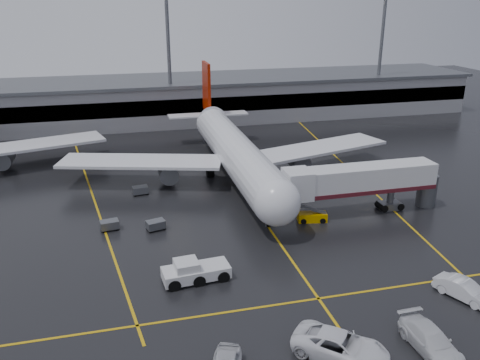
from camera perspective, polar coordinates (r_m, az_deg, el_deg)
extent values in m
plane|color=black|center=(63.36, 1.31, -2.63)|extent=(220.00, 220.00, 0.00)
cube|color=gold|center=(63.36, 1.31, -2.62)|extent=(0.25, 90.00, 0.02)
cube|color=gold|center=(45.00, 8.97, -13.25)|extent=(60.00, 0.25, 0.02)
cube|color=gold|center=(70.79, -16.74, -0.99)|extent=(9.99, 69.35, 0.02)
cube|color=gold|center=(78.27, 12.14, 1.47)|extent=(7.57, 69.64, 0.02)
cube|color=gray|center=(107.38, -5.56, 9.12)|extent=(120.00, 18.00, 8.00)
cube|color=black|center=(98.77, -4.77, 8.46)|extent=(120.00, 0.40, 3.00)
cube|color=#595B60|center=(106.64, -5.64, 11.39)|extent=(122.00, 19.00, 0.60)
cylinder|color=#595B60|center=(99.53, -8.10, 13.09)|extent=(0.70, 0.70, 25.00)
cylinder|color=#595B60|center=(113.53, 15.75, 13.43)|extent=(0.70, 0.70, 25.00)
cylinder|color=silver|center=(69.19, -0.42, 3.09)|extent=(5.20, 36.00, 5.20)
sphere|color=silver|center=(52.92, 4.22, -2.53)|extent=(5.20, 5.20, 5.20)
cone|color=silver|center=(88.88, -3.67, 7.35)|extent=(4.94, 8.00, 4.94)
cube|color=#8E1300|center=(88.89, -3.86, 10.57)|extent=(0.50, 5.50, 8.50)
cube|color=silver|center=(88.84, -3.67, 7.47)|extent=(14.00, 3.00, 0.25)
cube|color=silver|center=(69.60, -11.28, 2.10)|extent=(22.80, 11.83, 0.40)
cube|color=silver|center=(75.22, 8.90, 3.63)|extent=(22.80, 11.83, 0.40)
cylinder|color=#595B60|center=(69.32, -8.26, 0.99)|extent=(2.60, 4.50, 2.60)
cylinder|color=#595B60|center=(73.48, 6.62, 2.19)|extent=(2.60, 4.50, 2.60)
cylinder|color=#595B60|center=(56.82, 3.20, -4.37)|extent=(0.56, 0.56, 2.00)
cylinder|color=#595B60|center=(72.34, -3.44, 1.16)|extent=(0.56, 0.56, 2.00)
cylinder|color=#595B60|center=(73.71, 1.45, 1.56)|extent=(0.56, 0.56, 2.00)
cylinder|color=black|center=(57.05, 3.19, -4.87)|extent=(0.40, 1.10, 1.10)
cylinder|color=black|center=(72.49, -3.43, 0.83)|extent=(1.00, 1.40, 1.40)
cylinder|color=black|center=(73.86, 1.45, 1.24)|extent=(1.00, 1.40, 1.40)
cube|color=silver|center=(82.14, -23.01, 3.65)|extent=(22.80, 11.83, 0.40)
cylinder|color=#595B60|center=(82.21, -25.37, 2.29)|extent=(2.60, 4.50, 2.60)
cube|color=silver|center=(60.81, 13.85, 0.20)|extent=(18.00, 3.20, 3.00)
cube|color=#4D121B|center=(61.26, 13.75, -0.94)|extent=(18.00, 3.30, 0.50)
cube|color=silver|center=(57.54, 6.59, -0.48)|extent=(3.00, 3.40, 3.30)
cylinder|color=#595B60|center=(63.73, 16.82, -1.95)|extent=(0.80, 0.80, 3.00)
cube|color=#595B60|center=(64.12, 16.73, -2.81)|extent=(2.60, 1.60, 0.90)
cylinder|color=#595B60|center=(66.18, 20.60, -1.10)|extent=(2.40, 2.40, 4.00)
cylinder|color=black|center=(63.58, 15.87, -2.92)|extent=(0.90, 1.80, 0.90)
cylinder|color=black|center=(64.67, 17.57, -2.71)|extent=(0.90, 1.80, 0.90)
cube|color=silver|center=(46.84, -5.05, -10.47)|extent=(6.35, 2.99, 1.06)
cube|color=silver|center=(46.23, -6.15, -9.70)|extent=(2.29, 2.29, 0.88)
cube|color=black|center=(46.23, -6.15, -9.70)|extent=(2.06, 2.06, 0.79)
cylinder|color=black|center=(46.60, -7.81, -11.21)|extent=(1.37, 2.73, 1.14)
cylinder|color=black|center=(46.99, -5.04, -10.79)|extent=(1.37, 2.73, 1.14)
cylinder|color=black|center=(47.50, -2.32, -10.36)|extent=(1.37, 2.73, 1.14)
cube|color=#C98F00|center=(58.78, 8.25, -4.20)|extent=(3.57, 2.00, 1.03)
cube|color=#595B60|center=(58.38, 8.30, -3.33)|extent=(3.34, 1.42, 1.17)
cylinder|color=black|center=(58.66, 7.16, -4.45)|extent=(0.94, 1.68, 0.65)
cylinder|color=black|center=(59.11, 9.31, -4.37)|extent=(0.94, 1.68, 0.65)
imported|color=white|center=(38.57, 11.44, -18.14)|extent=(7.38, 7.06, 1.94)
imported|color=silver|center=(40.98, 21.01, -16.80)|extent=(2.60, 6.12, 1.76)
imported|color=silver|center=(48.16, 24.25, -11.38)|extent=(3.70, 5.42, 1.69)
cube|color=#595B60|center=(56.81, -9.62, -5.04)|extent=(2.27, 1.78, 0.90)
cylinder|color=black|center=(56.35, -10.18, -5.82)|extent=(0.40, 0.20, 0.40)
cylinder|color=black|center=(56.82, -8.66, -5.50)|extent=(0.40, 0.20, 0.40)
cylinder|color=black|center=(57.21, -10.52, -5.43)|extent=(0.40, 0.20, 0.40)
cylinder|color=black|center=(57.67, -9.02, -5.11)|extent=(0.40, 0.20, 0.40)
cube|color=#595B60|center=(57.90, -14.71, -4.94)|extent=(2.17, 1.59, 0.90)
cylinder|color=black|center=(57.56, -15.38, -5.68)|extent=(0.40, 0.20, 0.40)
cylinder|color=black|center=(57.73, -13.81, -5.45)|extent=(0.40, 0.20, 0.40)
cylinder|color=black|center=(58.46, -15.52, -5.28)|extent=(0.40, 0.20, 0.40)
cylinder|color=black|center=(58.63, -13.97, -5.05)|extent=(0.40, 0.20, 0.40)
cube|color=#595B60|center=(67.10, -11.33, -1.10)|extent=(2.13, 1.51, 0.90)
cylinder|color=black|center=(66.70, -11.91, -1.71)|extent=(0.40, 0.20, 0.40)
cylinder|color=black|center=(66.92, -10.56, -1.54)|extent=(0.40, 0.20, 0.40)
cylinder|color=black|center=(67.62, -12.04, -1.41)|extent=(0.40, 0.20, 0.40)
cylinder|color=black|center=(67.84, -10.71, -1.24)|extent=(0.40, 0.20, 0.40)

